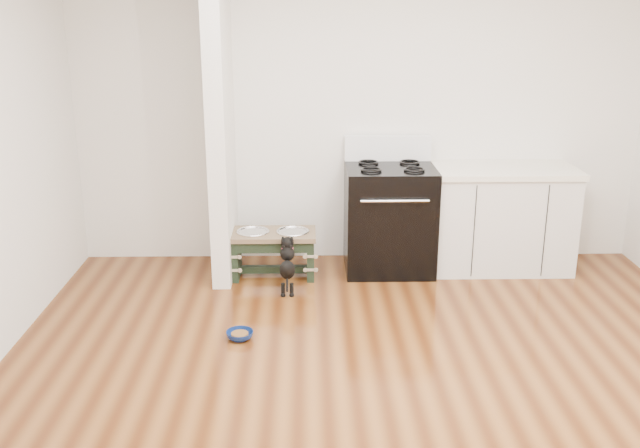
{
  "coord_description": "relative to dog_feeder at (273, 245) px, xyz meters",
  "views": [
    {
      "loc": [
        -0.46,
        -3.76,
        2.28
      ],
      "look_at": [
        -0.36,
        1.7,
        0.56
      ],
      "focal_mm": 40.0,
      "sensor_mm": 36.0,
      "label": 1
    }
  ],
  "objects": [
    {
      "name": "floor_bowl",
      "position": [
        -0.19,
        -1.2,
        -0.25
      ],
      "size": [
        0.21,
        0.21,
        0.06
      ],
      "rotation": [
        0.0,
        0.0,
        -0.11
      ],
      "color": "navy",
      "rests_on": "ground"
    },
    {
      "name": "partition_wall",
      "position": [
        -0.42,
        0.11,
        1.07
      ],
      "size": [
        0.15,
        0.8,
        2.7
      ],
      "primitive_type": "cube",
      "color": "silver",
      "rests_on": "ground"
    },
    {
      "name": "ground",
      "position": [
        0.76,
        -1.99,
        -0.28
      ],
      "size": [
        5.0,
        5.0,
        0.0
      ],
      "primitive_type": "plane",
      "color": "#4A230D",
      "rests_on": "ground"
    },
    {
      "name": "room_shell",
      "position": [
        0.76,
        -1.99,
        1.34
      ],
      "size": [
        5.0,
        5.0,
        5.0
      ],
      "color": "silver",
      "rests_on": "ground"
    },
    {
      "name": "dog_feeder",
      "position": [
        0.0,
        0.0,
        0.0
      ],
      "size": [
        0.73,
        0.39,
        0.41
      ],
      "color": "black",
      "rests_on": "ground"
    },
    {
      "name": "cabinet_run",
      "position": [
        1.99,
        0.19,
        0.17
      ],
      "size": [
        1.24,
        0.64,
        0.91
      ],
      "color": "silver",
      "rests_on": "ground"
    },
    {
      "name": "oven_range",
      "position": [
        1.01,
        0.17,
        0.19
      ],
      "size": [
        0.76,
        0.69,
        1.14
      ],
      "color": "black",
      "rests_on": "ground"
    },
    {
      "name": "puppy",
      "position": [
        0.13,
        -0.33,
        -0.04
      ],
      "size": [
        0.13,
        0.37,
        0.44
      ],
      "color": "black",
      "rests_on": "ground"
    }
  ]
}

